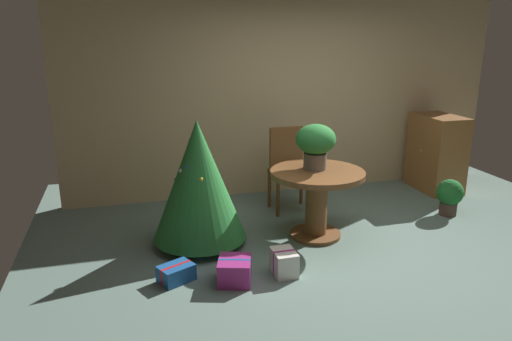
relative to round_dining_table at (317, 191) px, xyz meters
name	(u,v)px	position (x,y,z in m)	size (l,w,h in m)	color
ground_plane	(359,255)	(0.24, -0.56, -0.51)	(6.60, 6.60, 0.00)	slate
back_wall_panel	(289,97)	(0.24, 1.64, 0.79)	(6.00, 0.10, 2.60)	tan
round_dining_table	(317,191)	(0.00, 0.00, 0.00)	(1.00, 1.00, 0.74)	brown
flower_vase	(316,142)	(0.00, 0.08, 0.52)	(0.42, 0.42, 0.48)	#665B51
wooden_chair_far	(288,164)	(0.00, 0.91, 0.06)	(0.47, 0.39, 1.02)	brown
holiday_tree	(199,180)	(-1.24, 0.14, 0.19)	(0.96, 0.96, 1.32)	brown
gift_box_blue	(176,273)	(-1.58, -0.58, -0.44)	(0.36, 0.32, 0.15)	#1E569E
gift_box_cream	(284,263)	(-0.61, -0.72, -0.40)	(0.20, 0.28, 0.23)	silver
gift_box_purple	(235,271)	(-1.08, -0.74, -0.41)	(0.37, 0.38, 0.22)	#9E287A
wooden_cabinet	(436,153)	(2.24, 1.07, 0.01)	(0.51, 0.77, 1.05)	brown
potted_plant	(450,195)	(1.80, 0.15, -0.26)	(0.32, 0.32, 0.45)	#4C382D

